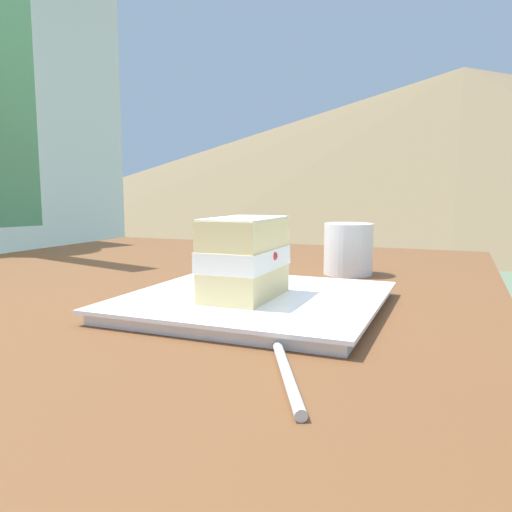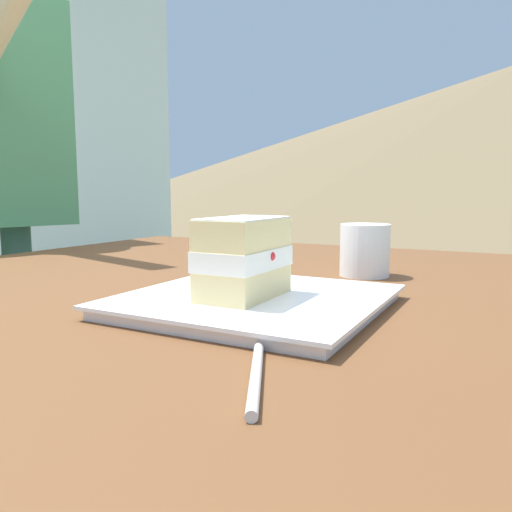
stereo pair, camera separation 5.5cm
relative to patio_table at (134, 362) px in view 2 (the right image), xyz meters
The scene contains 6 objects.
patio_table is the anchor object (origin of this frame).
dessert_plate 0.24m from the patio_table, 96.92° to the right, with size 0.27×0.27×0.02m.
cake_slice 0.26m from the patio_table, 102.06° to the right, with size 0.11×0.07×0.09m.
dessert_fork 0.36m from the patio_table, 122.58° to the right, with size 0.16×0.09×0.01m.
coffee_cup 0.38m from the patio_table, 45.75° to the right, with size 0.08×0.08×0.08m.
parked_car_near 12.52m from the patio_table, ahead, with size 4.31×2.15×1.54m.
Camera 2 is at (-0.51, -0.46, 0.90)m, focal length 34.97 mm.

